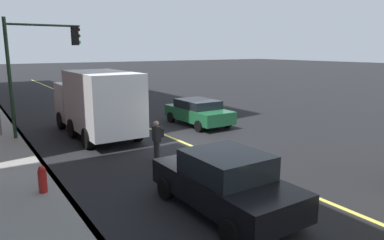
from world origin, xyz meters
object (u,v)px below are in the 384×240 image
car_black (225,181)px  fire_hydrant (43,182)px  pedestrian_with_backpack (157,138)px  traffic_light_mast (38,58)px  car_green (198,112)px  truck_white (97,102)px

car_black → fire_hydrant: car_black is taller
pedestrian_with_backpack → traffic_light_mast: size_ratio=0.28×
car_black → car_green: bearing=-30.5°
car_black → fire_hydrant: bearing=47.5°
car_green → fire_hydrant: bearing=121.7°
car_green → fire_hydrant: 10.90m
car_black → pedestrian_with_backpack: bearing=-6.0°
traffic_light_mast → truck_white: bearing=-116.9°
truck_white → fire_hydrant: 7.40m
pedestrian_with_backpack → truck_white: bearing=6.6°
car_black → truck_white: size_ratio=0.65×
truck_white → pedestrian_with_backpack: bearing=-173.4°
fire_hydrant → car_green: bearing=-58.3°
car_black → pedestrian_with_backpack: car_black is taller
car_green → traffic_light_mast: 8.56m
car_green → pedestrian_with_backpack: 6.70m
car_black → fire_hydrant: size_ratio=4.70×
truck_white → traffic_light_mast: bearing=63.1°
fire_hydrant → pedestrian_with_backpack: bearing=-74.3°
car_black → fire_hydrant: 5.21m
car_green → fire_hydrant: (-5.73, 9.27, -0.29)m
car_black → pedestrian_with_backpack: 4.75m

